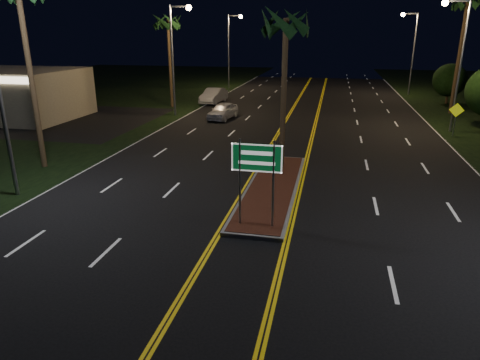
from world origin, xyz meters
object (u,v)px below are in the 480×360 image
(highway_sign, at_px, (257,166))
(streetlight_left_mid, at_px, (176,48))
(palm_left_far, at_px, (168,22))
(palm_median, at_px, (286,23))
(shrub_far, at_px, (450,80))
(streetlight_left_far, at_px, (231,43))
(palm_right_far, at_px, (467,3))
(car_near, at_px, (223,109))
(streetlight_left_near, at_px, (2,64))
(median_island, at_px, (272,188))
(streetlight_right_mid, at_px, (457,51))
(streetlight_right_far, at_px, (411,44))
(warning_sign, at_px, (456,115))
(car_far, at_px, (214,94))

(highway_sign, xyz_separation_m, streetlight_left_mid, (-10.61, 21.20, 3.25))
(palm_left_far, bearing_deg, palm_median, -53.82)
(shrub_far, bearing_deg, streetlight_left_mid, -153.82)
(streetlight_left_far, xyz_separation_m, palm_right_far, (23.41, -14.00, 3.49))
(highway_sign, relative_size, car_near, 0.68)
(streetlight_left_near, distance_m, palm_right_far, 35.16)
(streetlight_left_mid, height_order, streetlight_left_far, same)
(palm_left_far, xyz_separation_m, car_near, (6.33, -4.82, -6.96))
(median_island, height_order, streetlight_left_mid, streetlight_left_mid)
(streetlight_right_mid, bearing_deg, streetlight_left_mid, 174.62)
(shrub_far, bearing_deg, car_near, -147.69)
(streetlight_left_mid, bearing_deg, palm_median, -51.83)
(streetlight_right_mid, distance_m, streetlight_right_far, 20.00)
(streetlight_right_mid, height_order, palm_right_far, palm_right_far)
(streetlight_right_mid, bearing_deg, warning_sign, -83.33)
(highway_sign, distance_m, streetlight_left_mid, 23.93)
(palm_right_far, height_order, car_far, palm_right_far)
(streetlight_left_far, bearing_deg, palm_right_far, -30.88)
(streetlight_right_mid, distance_m, car_far, 22.65)
(shrub_far, bearing_deg, median_island, -115.45)
(streetlight_right_far, bearing_deg, streetlight_right_mid, -90.00)
(car_near, bearing_deg, streetlight_left_mid, 176.93)
(shrub_far, xyz_separation_m, car_far, (-23.30, -4.74, -1.47))
(streetlight_left_near, bearing_deg, warning_sign, 37.45)
(streetlight_left_far, relative_size, streetlight_right_far, 1.00)
(streetlight_right_far, height_order, shrub_far, streetlight_right_far)
(highway_sign, relative_size, shrub_far, 0.81)
(streetlight_left_near, relative_size, palm_median, 1.08)
(car_near, bearing_deg, streetlight_left_far, 109.35)
(palm_median, bearing_deg, car_near, 117.02)
(streetlight_left_mid, distance_m, streetlight_right_mid, 21.32)
(median_island, bearing_deg, streetlight_left_far, 106.00)
(warning_sign, bearing_deg, car_near, 179.57)
(streetlight_right_far, bearing_deg, palm_left_far, -149.12)
(streetlight_left_far, distance_m, palm_median, 35.18)
(median_island, distance_m, car_far, 26.07)
(streetlight_left_near, bearing_deg, streetlight_right_mid, 40.30)
(median_island, bearing_deg, streetlight_left_mid, 121.98)
(warning_sign, bearing_deg, streetlight_left_far, 140.94)
(palm_median, height_order, car_near, palm_median)
(streetlight_left_near, xyz_separation_m, shrub_far, (24.41, 32.00, -3.32))
(streetlight_right_mid, relative_size, car_near, 1.91)
(palm_left_far, distance_m, palm_right_far, 25.72)
(palm_right_far, bearing_deg, streetlight_left_far, 149.12)
(highway_sign, distance_m, warning_sign, 20.67)
(streetlight_left_far, height_order, palm_right_far, palm_right_far)
(shrub_far, height_order, warning_sign, shrub_far)
(streetlight_left_mid, height_order, warning_sign, streetlight_left_mid)
(streetlight_left_mid, height_order, shrub_far, streetlight_left_mid)
(streetlight_left_mid, height_order, palm_right_far, palm_right_far)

